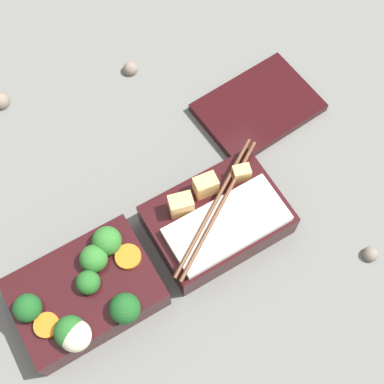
# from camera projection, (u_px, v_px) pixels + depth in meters

# --- Properties ---
(ground_plane) EXTENTS (3.00, 3.00, 0.00)m
(ground_plane) POSITION_uv_depth(u_px,v_px,m) (150.00, 263.00, 0.70)
(ground_plane) COLOR slate
(bento_tray_vegetable) EXTENTS (0.17, 0.13, 0.08)m
(bento_tray_vegetable) POSITION_uv_depth(u_px,v_px,m) (87.00, 296.00, 0.65)
(bento_tray_vegetable) COLOR black
(bento_tray_vegetable) RESTS_ON ground_plane
(bento_tray_rice) EXTENTS (0.18, 0.12, 0.08)m
(bento_tray_rice) POSITION_uv_depth(u_px,v_px,m) (216.00, 217.00, 0.70)
(bento_tray_rice) COLOR black
(bento_tray_rice) RESTS_ON ground_plane
(bento_lid) EXTENTS (0.18, 0.13, 0.01)m
(bento_lid) POSITION_uv_depth(u_px,v_px,m) (258.00, 108.00, 0.79)
(bento_lid) COLOR black
(bento_lid) RESTS_ON ground_plane
(pebble_0) EXTENTS (0.03, 0.03, 0.03)m
(pebble_0) POSITION_uv_depth(u_px,v_px,m) (1.00, 101.00, 0.80)
(pebble_0) COLOR #7A6B5B
(pebble_0) RESTS_ON ground_plane
(pebble_1) EXTENTS (0.02, 0.02, 0.02)m
(pebble_1) POSITION_uv_depth(u_px,v_px,m) (370.00, 254.00, 0.70)
(pebble_1) COLOR #7A6B5B
(pebble_1) RESTS_ON ground_plane
(pebble_2) EXTENTS (0.02, 0.02, 0.02)m
(pebble_2) POSITION_uv_depth(u_px,v_px,m) (131.00, 69.00, 0.82)
(pebble_2) COLOR #7A6B5B
(pebble_2) RESTS_ON ground_plane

